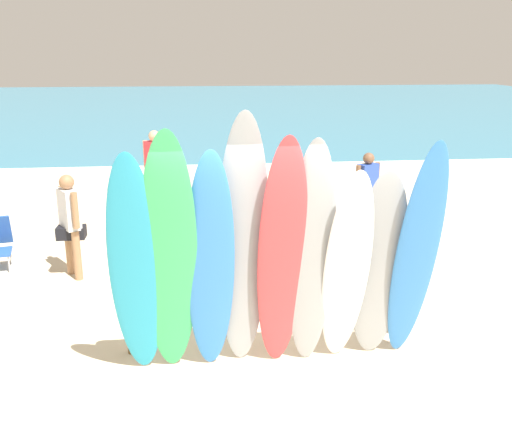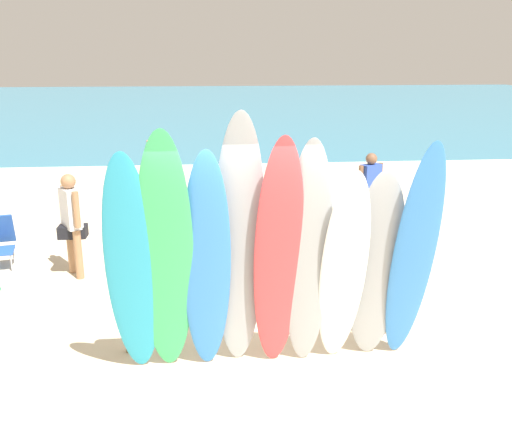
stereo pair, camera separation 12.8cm
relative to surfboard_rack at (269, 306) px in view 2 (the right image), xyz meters
The scene contains 15 objects.
ground 14.01m from the surfboard_rack, 90.00° to the left, with size 60.00×60.00×0.00m, color beige.
ocean_water 31.31m from the surfboard_rack, 90.00° to the left, with size 60.00×40.00×0.02m, color teal.
surfboard_rack is the anchor object (origin of this frame).
surfboard_teal_0 1.74m from the surfboard_rack, 155.85° to the right, with size 0.52×0.08×2.59m, color #289EC6.
surfboard_green_1 1.54m from the surfboard_rack, 149.19° to the right, with size 0.56×0.06×2.80m, color #38B266.
surfboard_blue_2 1.17m from the surfboard_rack, 140.24° to the right, with size 0.49×0.08×2.55m, color #337AD1.
surfboard_grey_3 1.08m from the surfboard_rack, 127.60° to the right, with size 0.54×0.06×2.86m, color #999EA3.
surfboard_red_4 0.96m from the surfboard_rack, 86.33° to the right, with size 0.51×0.07×2.65m, color #D13D42.
surfboard_grey_5 0.99m from the surfboard_rack, 56.61° to the right, with size 0.49×0.07×2.60m, color #999EA3.
surfboard_white_6 1.10m from the surfboard_rack, 37.25° to the right, with size 0.50×0.07×2.33m, color white.
surfboard_grey_7 1.33m from the surfboard_rack, 22.16° to the right, with size 0.57×0.06×2.26m, color #999EA3.
surfboard_blue_8 1.74m from the surfboard_rack, 20.81° to the right, with size 0.47×0.08×2.61m, color #337AD1.
beachgoer_near_rack 4.79m from the surfboard_rack, 60.43° to the left, with size 0.52×0.36×1.54m.
beachgoer_strolling 6.46m from the surfboard_rack, 105.18° to the left, with size 0.53×0.46×1.74m.
beachgoer_photographing 3.70m from the surfboard_rack, 137.88° to the left, with size 0.42×0.53×1.60m.
Camera 2 is at (-0.68, -6.00, 3.35)m, focal length 40.06 mm.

